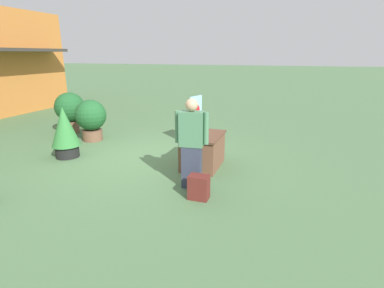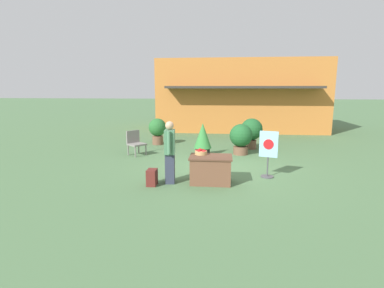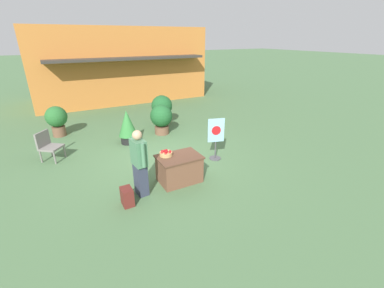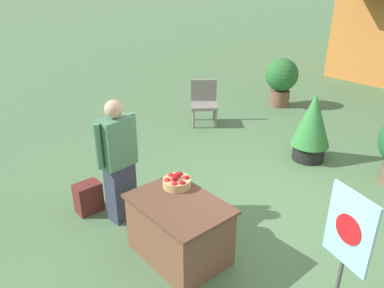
{
  "view_description": "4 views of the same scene",
  "coord_description": "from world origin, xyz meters",
  "px_view_note": "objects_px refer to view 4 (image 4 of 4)",
  "views": [
    {
      "loc": [
        -6.11,
        -3.25,
        2.38
      ],
      "look_at": [
        -0.16,
        -1.24,
        0.48
      ],
      "focal_mm": 28.0,
      "sensor_mm": 36.0,
      "label": 1
    },
    {
      "loc": [
        0.13,
        -9.16,
        2.49
      ],
      "look_at": [
        -0.69,
        -1.33,
        1.01
      ],
      "focal_mm": 28.0,
      "sensor_mm": 36.0,
      "label": 2
    },
    {
      "loc": [
        -2.73,
        -6.87,
        3.55
      ],
      "look_at": [
        0.4,
        -1.15,
        0.82
      ],
      "focal_mm": 24.0,
      "sensor_mm": 36.0,
      "label": 3
    },
    {
      "loc": [
        2.52,
        -3.62,
        3.0
      ],
      "look_at": [
        -0.77,
        -0.79,
        1.0
      ],
      "focal_mm": 35.0,
      "sensor_mm": 36.0,
      "label": 4
    }
  ],
  "objects_px": {
    "backpack": "(88,197)",
    "potted_plant_near_right": "(281,78)",
    "patio_chair": "(204,100)",
    "poster_board": "(345,252)",
    "person_visitor": "(118,162)",
    "potted_plant_near_left": "(312,125)",
    "apple_basket": "(177,182)",
    "display_table": "(179,229)"
  },
  "relations": [
    {
      "from": "person_visitor",
      "to": "apple_basket",
      "type": "bearing_deg",
      "value": 15.0
    },
    {
      "from": "backpack",
      "to": "potted_plant_near_right",
      "type": "xyz_separation_m",
      "value": [
        -1.09,
        5.63,
        0.47
      ]
    },
    {
      "from": "patio_chair",
      "to": "person_visitor",
      "type": "bearing_deg",
      "value": -20.01
    },
    {
      "from": "apple_basket",
      "to": "person_visitor",
      "type": "xyz_separation_m",
      "value": [
        -0.8,
        -0.3,
        0.05
      ]
    },
    {
      "from": "patio_chair",
      "to": "potted_plant_near_left",
      "type": "xyz_separation_m",
      "value": [
        2.52,
        0.18,
        0.14
      ]
    },
    {
      "from": "potted_plant_near_right",
      "to": "person_visitor",
      "type": "bearing_deg",
      "value": -74.2
    },
    {
      "from": "apple_basket",
      "to": "patio_chair",
      "type": "distance_m",
      "value": 3.95
    },
    {
      "from": "potted_plant_near_right",
      "to": "potted_plant_near_left",
      "type": "height_order",
      "value": "potted_plant_near_left"
    },
    {
      "from": "potted_plant_near_left",
      "to": "poster_board",
      "type": "bearing_deg",
      "value": -52.11
    },
    {
      "from": "display_table",
      "to": "patio_chair",
      "type": "bearing_deg",
      "value": 133.94
    },
    {
      "from": "apple_basket",
      "to": "potted_plant_near_right",
      "type": "relative_size",
      "value": 0.28
    },
    {
      "from": "apple_basket",
      "to": "person_visitor",
      "type": "relative_size",
      "value": 0.2
    },
    {
      "from": "backpack",
      "to": "potted_plant_near_right",
      "type": "relative_size",
      "value": 0.36
    },
    {
      "from": "display_table",
      "to": "backpack",
      "type": "xyz_separation_m",
      "value": [
        -1.5,
        -0.38,
        -0.15
      ]
    },
    {
      "from": "apple_basket",
      "to": "poster_board",
      "type": "bearing_deg",
      "value": 14.31
    },
    {
      "from": "display_table",
      "to": "person_visitor",
      "type": "xyz_separation_m",
      "value": [
        -1.07,
        -0.11,
        0.47
      ]
    },
    {
      "from": "display_table",
      "to": "poster_board",
      "type": "relative_size",
      "value": 0.85
    },
    {
      "from": "apple_basket",
      "to": "potted_plant_near_right",
      "type": "bearing_deg",
      "value": 114.59
    },
    {
      "from": "person_visitor",
      "to": "backpack",
      "type": "bearing_deg",
      "value": -153.35
    },
    {
      "from": "poster_board",
      "to": "person_visitor",
      "type": "bearing_deg",
      "value": -56.84
    },
    {
      "from": "poster_board",
      "to": "patio_chair",
      "type": "height_order",
      "value": "poster_board"
    },
    {
      "from": "backpack",
      "to": "poster_board",
      "type": "height_order",
      "value": "poster_board"
    },
    {
      "from": "patio_chair",
      "to": "potted_plant_near_right",
      "type": "height_order",
      "value": "potted_plant_near_right"
    },
    {
      "from": "apple_basket",
      "to": "patio_chair",
      "type": "height_order",
      "value": "patio_chair"
    },
    {
      "from": "person_visitor",
      "to": "potted_plant_near_right",
      "type": "relative_size",
      "value": 1.41
    },
    {
      "from": "backpack",
      "to": "person_visitor",
      "type": "bearing_deg",
      "value": 32.48
    },
    {
      "from": "potted_plant_near_left",
      "to": "patio_chair",
      "type": "bearing_deg",
      "value": -175.95
    },
    {
      "from": "display_table",
      "to": "potted_plant_near_left",
      "type": "distance_m",
      "value": 3.29
    },
    {
      "from": "patio_chair",
      "to": "apple_basket",
      "type": "bearing_deg",
      "value": -7.7
    },
    {
      "from": "apple_basket",
      "to": "backpack",
      "type": "relative_size",
      "value": 0.79
    },
    {
      "from": "backpack",
      "to": "potted_plant_near_right",
      "type": "distance_m",
      "value": 5.75
    },
    {
      "from": "backpack",
      "to": "potted_plant_near_left",
      "type": "relative_size",
      "value": 0.35
    },
    {
      "from": "person_visitor",
      "to": "potted_plant_near_left",
      "type": "height_order",
      "value": "person_visitor"
    },
    {
      "from": "apple_basket",
      "to": "patio_chair",
      "type": "xyz_separation_m",
      "value": [
        -2.68,
        2.88,
        -0.28
      ]
    },
    {
      "from": "display_table",
      "to": "potted_plant_near_left",
      "type": "bearing_deg",
      "value": 97.7
    },
    {
      "from": "poster_board",
      "to": "patio_chair",
      "type": "relative_size",
      "value": 1.44
    },
    {
      "from": "backpack",
      "to": "potted_plant_near_left",
      "type": "bearing_deg",
      "value": 73.73
    },
    {
      "from": "patio_chair",
      "to": "potted_plant_near_right",
      "type": "relative_size",
      "value": 0.79
    },
    {
      "from": "backpack",
      "to": "patio_chair",
      "type": "bearing_deg",
      "value": 112.92
    },
    {
      "from": "potted_plant_near_left",
      "to": "display_table",
      "type": "bearing_deg",
      "value": -82.3
    },
    {
      "from": "apple_basket",
      "to": "potted_plant_near_left",
      "type": "distance_m",
      "value": 3.07
    },
    {
      "from": "potted_plant_near_right",
      "to": "patio_chair",
      "type": "bearing_deg",
      "value": -99.76
    }
  ]
}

